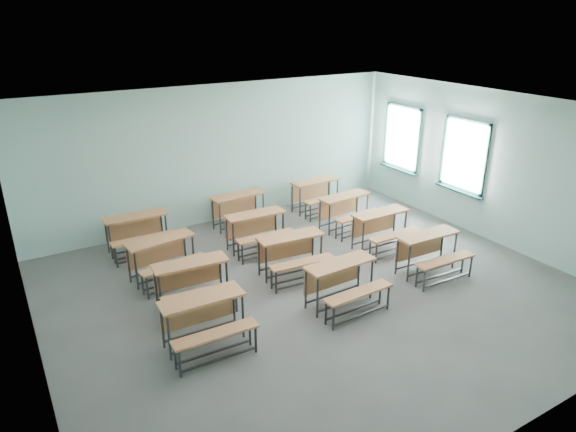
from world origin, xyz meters
The scene contains 13 objects.
room centered at (0.08, 0.03, 1.60)m, with size 9.04×8.04×3.24m.
desk_unit_r0c0 centered at (-2.32, -0.54, 0.53)m, with size 1.28×0.88×0.78m.
desk_unit_r0c1 centered at (0.10, -0.68, 0.53)m, with size 1.28×0.88×0.78m.
desk_unit_r0c2 centered at (2.21, -0.57, 0.53)m, with size 1.28×0.89×0.78m.
desk_unit_r1c0 centered at (-2.06, 0.63, 0.53)m, with size 1.32×0.94×0.78m.
desk_unit_r1c1 centered at (-0.06, 0.69, 0.53)m, with size 1.32×0.95×0.78m.
desk_unit_r1c2 centered at (2.19, 0.76, 0.53)m, with size 1.25×0.84×0.78m.
desk_unit_r2c0 centered at (-2.17, 1.80, 0.53)m, with size 1.35×1.00×0.78m.
desk_unit_r2c1 centered at (-0.09, 2.04, 0.53)m, with size 1.28×0.88×0.78m.
desk_unit_r2c2 centered at (2.18, 1.98, 0.53)m, with size 1.32×0.94×0.78m.
desk_unit_r3c0 centered at (-2.26, 3.20, 0.53)m, with size 1.27×0.87×0.78m.
desk_unit_r3c1 centered at (0.13, 3.29, 0.53)m, with size 1.32×0.94×0.78m.
desk_unit_r3c2 centered at (2.23, 3.25, 0.53)m, with size 1.29×0.89×0.78m.
Camera 1 is at (-4.59, -6.67, 4.68)m, focal length 32.00 mm.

